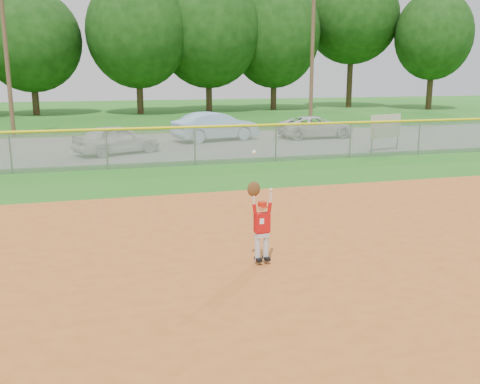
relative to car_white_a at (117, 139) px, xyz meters
name	(u,v)px	position (x,y,z in m)	size (l,w,h in m)	color
ground	(285,241)	(2.77, -13.72, -0.68)	(120.00, 120.00, 0.00)	#1E5E15
clay_infield	(350,295)	(2.77, -16.72, -0.66)	(24.00, 16.00, 0.04)	#A4511D
parking_strip	(172,145)	(2.77, 2.28, -0.66)	(44.00, 10.00, 0.03)	slate
car_white_a	(117,139)	(0.00, 0.00, 0.00)	(1.53, 3.79, 1.29)	silver
car_blue	(216,126)	(5.28, 3.36, 0.10)	(1.58, 4.53, 1.49)	#87AEC9
car_white_b	(316,127)	(10.88, 3.12, -0.06)	(1.94, 4.20, 1.17)	silver
sponsor_sign	(386,127)	(11.79, -2.55, 0.45)	(1.84, 0.63, 1.70)	gray
outfield_fence	(195,143)	(2.77, -3.72, 0.21)	(40.06, 0.10, 1.55)	gray
power_lines	(171,53)	(3.77, 8.28, 4.00)	(19.40, 0.24, 9.00)	#4C3823
tree_line	(141,24)	(3.73, 24.18, 6.86)	(62.37, 13.00, 14.43)	#422D1C
ballplayer	(261,221)	(1.80, -14.98, 0.19)	(0.51, 0.23, 2.10)	silver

